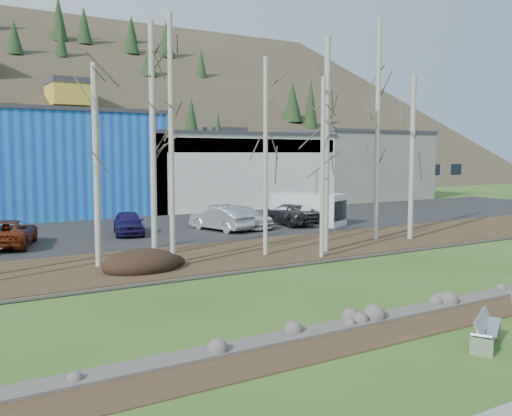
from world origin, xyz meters
TOP-DOWN VIEW (x-y plane):
  - dirt_strip at (0.00, 2.10)m, footprint 80.00×1.80m
  - near_bank_rocks at (0.00, 3.10)m, footprint 80.00×0.80m
  - river at (0.00, 7.20)m, footprint 80.00×8.00m
  - far_bank_rocks at (0.00, 11.30)m, footprint 80.00×0.80m
  - far_bank at (0.00, 14.50)m, footprint 80.00×7.00m
  - parking_lot at (0.00, 25.00)m, footprint 80.00×14.00m
  - building_blue at (-6.00, 39.00)m, footprint 20.40×12.24m
  - building_white at (12.00, 38.98)m, footprint 18.36×12.24m
  - building_grey at (28.00, 39.00)m, footprint 14.28×12.24m
  - hillside at (0.00, 84.00)m, footprint 160.00×72.00m
  - bench_damaged at (-1.31, -0.04)m, footprint 1.83×1.35m
  - dirt_mound at (-5.67, 13.05)m, footprint 3.29×2.32m
  - birch_2 at (-6.93, 14.76)m, footprint 0.27×0.27m
  - birch_3 at (-4.31, 12.95)m, footprint 0.22×0.22m
  - birch_4 at (-4.91, 13.48)m, footprint 0.25×0.25m
  - birch_5 at (0.61, 13.38)m, footprint 0.21×0.21m
  - birch_6 at (2.51, 11.50)m, footprint 0.20×0.20m
  - birch_7 at (3.66, 12.66)m, footprint 0.29×0.29m
  - birch_8 at (10.31, 13.38)m, footprint 0.28×0.28m
  - birch_9 at (8.58, 14.33)m, footprint 0.27×0.27m
  - car_2 at (-9.38, 22.29)m, footprint 3.83×5.53m
  - car_3 at (-2.61, 23.38)m, footprint 2.67×4.39m
  - car_4 at (2.89, 22.06)m, footprint 2.54×4.76m
  - car_5 at (8.41, 22.27)m, footprint 2.85×5.37m
  - car_6 at (4.65, 22.46)m, footprint 2.88×5.12m
  - van_white at (9.44, 21.48)m, footprint 3.86×5.23m

SIDE VIEW (x-z plane):
  - near_bank_rocks at x=0.00m, z-range -0.25..0.25m
  - river at x=0.00m, z-range -0.45..0.45m
  - far_bank_rocks at x=0.00m, z-range -0.23..0.23m
  - dirt_strip at x=0.00m, z-range 0.00..0.03m
  - parking_lot at x=0.00m, z-range 0.00..0.14m
  - far_bank at x=0.00m, z-range 0.00..0.15m
  - bench_damaged at x=-1.31m, z-range 0.00..0.80m
  - dirt_mound at x=-5.67m, z-range 0.15..0.79m
  - car_3 at x=-2.61m, z-range 0.14..1.54m
  - car_6 at x=4.65m, z-range 0.14..1.54m
  - car_2 at x=-9.38m, z-range 0.14..1.54m
  - car_5 at x=8.41m, z-range 0.14..1.58m
  - car_4 at x=2.89m, z-range 0.14..1.63m
  - van_white at x=9.44m, z-range 0.14..2.25m
  - building_white at x=12.00m, z-range 0.01..6.81m
  - building_grey at x=28.00m, z-range 0.01..7.31m
  - building_blue at x=-6.00m, z-range 0.01..8.31m
  - birch_6 at x=2.51m, z-range 0.15..8.37m
  - birch_2 at x=-6.93m, z-range 0.15..8.67m
  - birch_8 at x=10.31m, z-range 0.15..9.20m
  - birch_5 at x=0.61m, z-range 0.15..9.35m
  - birch_4 at x=-4.91m, z-range 0.15..10.34m
  - birch_7 at x=3.66m, z-range 0.15..10.49m
  - birch_3 at x=-4.31m, z-range 0.15..10.64m
  - birch_9 at x=8.58m, z-range 0.15..12.25m
  - hillside at x=0.00m, z-range 0.00..35.00m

